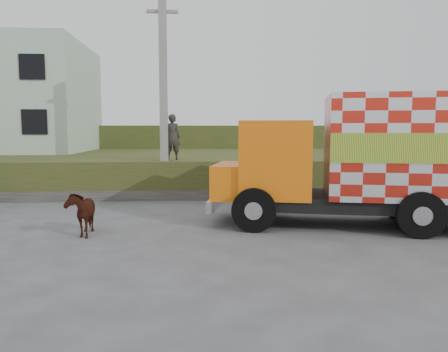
{
  "coord_description": "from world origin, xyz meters",
  "views": [
    {
      "loc": [
        0.26,
        -12.67,
        2.72
      ],
      "look_at": [
        1.11,
        0.68,
        1.3
      ],
      "focal_mm": 35.0,
      "sensor_mm": 36.0,
      "label": 1
    }
  ],
  "objects": [
    {
      "name": "embankment_far",
      "position": [
        0.0,
        22.0,
        1.5
      ],
      "size": [
        40.0,
        12.0,
        3.0
      ],
      "primitive_type": "cube",
      "color": "#2A4316",
      "rests_on": "ground"
    },
    {
      "name": "utility_pole",
      "position": [
        -1.0,
        4.6,
        4.08
      ],
      "size": [
        1.2,
        0.3,
        8.0
      ],
      "color": "gray",
      "rests_on": "ground"
    },
    {
      "name": "ground",
      "position": [
        0.0,
        0.0,
        0.0
      ],
      "size": [
        120.0,
        120.0,
        0.0
      ],
      "primitive_type": "plane",
      "color": "#474749",
      "rests_on": "ground"
    },
    {
      "name": "embankment",
      "position": [
        0.0,
        10.0,
        0.75
      ],
      "size": [
        40.0,
        12.0,
        1.5
      ],
      "primitive_type": "cube",
      "color": "#2A4316",
      "rests_on": "ground"
    },
    {
      "name": "cow",
      "position": [
        -2.73,
        -1.32,
        0.59
      ],
      "size": [
        0.8,
        1.47,
        1.19
      ],
      "primitive_type": "imported",
      "rotation": [
        0.0,
        0.0,
        0.12
      ],
      "color": "black",
      "rests_on": "ground"
    },
    {
      "name": "retaining_strip",
      "position": [
        -2.0,
        4.2,
        0.2
      ],
      "size": [
        16.0,
        0.5,
        0.4
      ],
      "primitive_type": "cube",
      "color": "#595651",
      "rests_on": "ground"
    },
    {
      "name": "cargo_truck",
      "position": [
        5.3,
        -0.79,
        1.89
      ],
      "size": [
        8.59,
        4.37,
        3.66
      ],
      "rotation": [
        0.0,
        0.0,
        -0.22
      ],
      "color": "black",
      "rests_on": "ground"
    },
    {
      "name": "pedestrian",
      "position": [
        -0.73,
        5.22,
        2.43
      ],
      "size": [
        0.69,
        0.47,
        1.85
      ],
      "primitive_type": "imported",
      "rotation": [
        0.0,
        0.0,
        3.18
      ],
      "color": "#322F2D",
      "rests_on": "embankment"
    }
  ]
}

